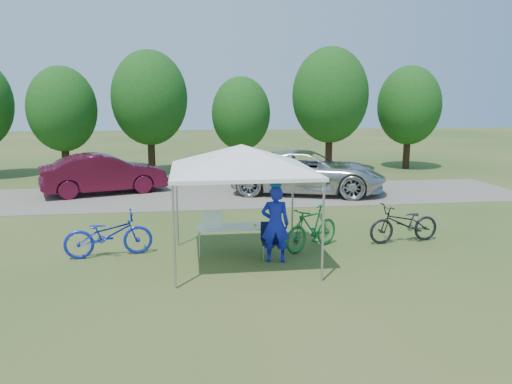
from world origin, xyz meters
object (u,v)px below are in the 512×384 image
at_px(bike_green, 312,228).
at_px(folding_table, 232,228).
at_px(minivan, 308,172).
at_px(bike_blue, 109,234).
at_px(cooler, 212,220).
at_px(folding_chair, 271,237).
at_px(sedan, 104,174).
at_px(bike_dark, 404,223).
at_px(cyclist, 275,224).

bearing_deg(bike_green, folding_table, -122.11).
bearing_deg(minivan, bike_blue, 154.83).
distance_m(cooler, bike_green, 2.50).
xyz_separation_m(folding_chair, minivan, (2.82, 7.97, 0.36)).
height_order(minivan, sedan, minivan).
bearing_deg(folding_chair, bike_dark, 16.72).
height_order(bike_blue, bike_green, bike_green).
relative_size(cooler, bike_green, 0.27).
bearing_deg(minivan, cyclist, 178.66).
bearing_deg(bike_blue, cooler, -104.90).
bearing_deg(sedan, bike_dark, -150.82).
bearing_deg(bike_green, sedan, -177.21).
height_order(folding_chair, cooler, cooler).
distance_m(cyclist, bike_dark, 3.82).
bearing_deg(sedan, cyclist, -168.69).
bearing_deg(bike_dark, folding_chair, -84.36).
bearing_deg(folding_chair, bike_green, 30.08).
distance_m(bike_green, sedan, 10.54).
bearing_deg(sedan, folding_chair, -168.31).
bearing_deg(sedan, bike_blue, 171.07).
height_order(folding_table, cooler, cooler).
height_order(folding_table, bike_green, bike_green).
relative_size(folding_table, bike_blue, 0.81).
bearing_deg(cyclist, bike_dark, -154.68).
height_order(folding_chair, bike_green, bike_green).
bearing_deg(bike_dark, cooler, -93.15).
distance_m(bike_blue, bike_green, 4.96).
distance_m(cyclist, sedan, 10.62).
xyz_separation_m(folding_table, sedan, (-4.33, 8.48, 0.16)).
xyz_separation_m(cyclist, minivan, (2.75, 8.22, -0.03)).
xyz_separation_m(cooler, sedan, (-3.87, 8.48, -0.06)).
height_order(folding_table, minivan, minivan).
bearing_deg(bike_green, bike_blue, -125.74).
bearing_deg(bike_blue, bike_green, -101.68).
bearing_deg(folding_table, folding_chair, -29.12).
height_order(bike_green, bike_dark, bike_green).
xyz_separation_m(bike_dark, minivan, (-0.88, 7.13, 0.35)).
bearing_deg(cooler, folding_chair, -19.93).
relative_size(bike_blue, minivan, 0.34).
bearing_deg(folding_chair, bike_blue, 173.62).
xyz_separation_m(folding_chair, bike_blue, (-3.82, 0.69, 0.03)).
height_order(cooler, cyclist, cyclist).
distance_m(bike_green, bike_dark, 2.58).
bearing_deg(folding_chair, minivan, 74.39).
bearing_deg(folding_table, cyclist, -38.19).
relative_size(bike_blue, bike_green, 1.12).
distance_m(folding_table, cyclist, 1.22).
bearing_deg(minivan, folding_table, 170.93).
xyz_separation_m(cyclist, bike_dark, (3.64, 1.10, -0.38)).
xyz_separation_m(bike_blue, minivan, (6.64, 7.28, 0.33)).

